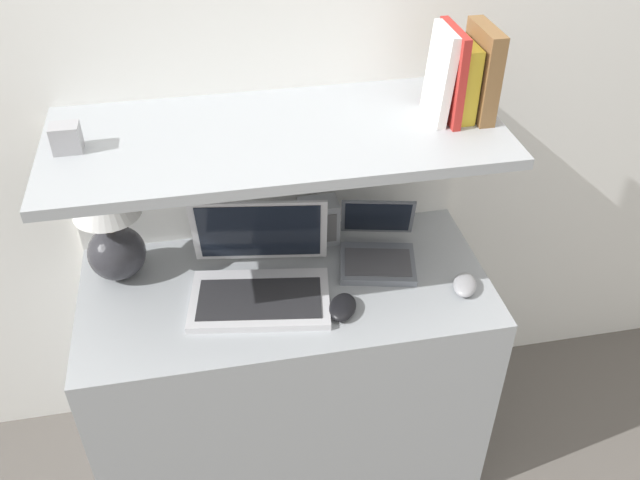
{
  "coord_description": "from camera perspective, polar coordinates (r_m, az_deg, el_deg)",
  "views": [
    {
      "loc": [
        -0.18,
        -1.14,
        1.99
      ],
      "look_at": [
        0.1,
        0.27,
        0.9
      ],
      "focal_mm": 38.0,
      "sensor_mm": 36.0,
      "label": 1
    }
  ],
  "objects": [
    {
      "name": "desk",
      "position": [
        2.16,
        -2.57,
        -11.4
      ],
      "size": [
        1.14,
        0.54,
        0.75
      ],
      "color": "#999EA3",
      "rests_on": "ground_plane"
    },
    {
      "name": "book_red",
      "position": [
        1.74,
        10.93,
        13.58
      ],
      "size": [
        0.02,
        0.17,
        0.23
      ],
      "color": "#A82823",
      "rests_on": "shelf"
    },
    {
      "name": "computer_mouse",
      "position": [
        1.8,
        1.92,
        -5.67
      ],
      "size": [
        0.11,
        0.13,
        0.03
      ],
      "color": "black",
      "rests_on": "desk"
    },
    {
      "name": "router_box",
      "position": [
        2.01,
        -0.12,
        1.59
      ],
      "size": [
        0.12,
        0.08,
        0.14
      ],
      "color": "gray",
      "rests_on": "desk"
    },
    {
      "name": "laptop_small",
      "position": [
        1.97,
        4.87,
        -0.75
      ],
      "size": [
        0.26,
        0.28,
        0.16
      ],
      "color": "slate",
      "rests_on": "desk"
    },
    {
      "name": "table_lamp",
      "position": [
        1.9,
        -17.32,
        1.59
      ],
      "size": [
        0.18,
        0.18,
        0.35
      ],
      "color": "#2D2D33",
      "rests_on": "desk"
    },
    {
      "name": "book_yellow",
      "position": [
        1.76,
        12.01,
        13.02
      ],
      "size": [
        0.04,
        0.13,
        0.19
      ],
      "color": "gold",
      "rests_on": "shelf"
    },
    {
      "name": "shelf",
      "position": [
        1.7,
        -3.67,
        8.67
      ],
      "size": [
        1.14,
        0.49,
        0.03
      ],
      "color": "#999EA3",
      "rests_on": "back_riser"
    },
    {
      "name": "book_white",
      "position": [
        1.73,
        10.08,
        13.55
      ],
      "size": [
        0.04,
        0.14,
        0.23
      ],
      "color": "silver",
      "rests_on": "shelf"
    },
    {
      "name": "back_riser",
      "position": [
        2.22,
        -3.88,
        -2.23
      ],
      "size": [
        1.14,
        0.04,
        1.17
      ],
      "color": "white",
      "rests_on": "ground_plane"
    },
    {
      "name": "second_mouse",
      "position": [
        1.91,
        12.1,
        -3.71
      ],
      "size": [
        0.1,
        0.12,
        0.03
      ],
      "color": "#99999E",
      "rests_on": "desk"
    },
    {
      "name": "laptop_large",
      "position": [
        1.85,
        -5.09,
        -3.03
      ],
      "size": [
        0.41,
        0.34,
        0.25
      ],
      "color": "silver",
      "rests_on": "desk"
    },
    {
      "name": "book_brown",
      "position": [
        1.77,
        13.44,
        13.61
      ],
      "size": [
        0.04,
        0.16,
        0.23
      ],
      "color": "brown",
      "rests_on": "shelf"
    },
    {
      "name": "wall_back",
      "position": [
        1.93,
        -4.83,
        12.89
      ],
      "size": [
        6.0,
        0.05,
        2.4
      ],
      "color": "white",
      "rests_on": "ground_plane"
    },
    {
      "name": "shelf_gadget",
      "position": [
        1.7,
        -20.59,
        8.04
      ],
      "size": [
        0.07,
        0.05,
        0.07
      ],
      "color": "#99999E",
      "rests_on": "shelf"
    }
  ]
}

